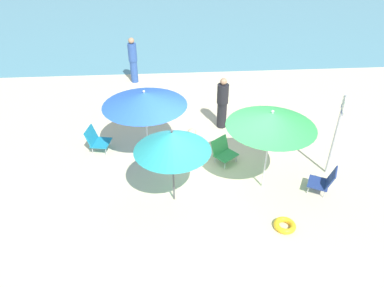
% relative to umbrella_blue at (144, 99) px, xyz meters
% --- Properties ---
extents(ground_plane, '(40.00, 40.00, 0.00)m').
position_rel_umbrella_blue_xyz_m(ground_plane, '(1.59, -1.32, -1.59)').
color(ground_plane, beige).
extents(sea_water, '(40.00, 16.00, 0.01)m').
position_rel_umbrella_blue_xyz_m(sea_water, '(1.59, 13.59, -1.59)').
color(sea_water, '#5693A3').
rests_on(sea_water, ground_plane).
extents(umbrella_blue, '(2.08, 2.08, 1.82)m').
position_rel_umbrella_blue_xyz_m(umbrella_blue, '(0.00, 0.00, 0.00)').
color(umbrella_blue, silver).
rests_on(umbrella_blue, ground_plane).
extents(umbrella_green, '(1.89, 1.89, 2.00)m').
position_rel_umbrella_blue_xyz_m(umbrella_green, '(2.68, -1.56, 0.19)').
color(umbrella_green, silver).
rests_on(umbrella_green, ground_plane).
extents(umbrella_teal, '(1.58, 1.58, 1.80)m').
position_rel_umbrella_blue_xyz_m(umbrella_teal, '(0.62, -1.85, -0.06)').
color(umbrella_teal, '#4C4C51').
rests_on(umbrella_teal, ground_plane).
extents(beach_chair_a, '(0.73, 0.73, 0.61)m').
position_rel_umbrella_blue_xyz_m(beach_chair_a, '(1.91, -0.48, -1.28)').
color(beach_chair_a, '#33934C').
rests_on(beach_chair_a, ground_plane).
extents(beach_chair_b, '(0.70, 0.67, 0.65)m').
position_rel_umbrella_blue_xyz_m(beach_chair_b, '(3.99, -1.86, -1.26)').
color(beach_chair_b, navy).
rests_on(beach_chair_b, ground_plane).
extents(beach_chair_c, '(0.63, 0.62, 0.66)m').
position_rel_umbrella_blue_xyz_m(beach_chair_c, '(-1.36, 0.25, -1.25)').
color(beach_chair_c, teal).
rests_on(beach_chair_c, ground_plane).
extents(person_a, '(0.45, 0.57, 0.90)m').
position_rel_umbrella_blue_xyz_m(person_a, '(1.11, -0.30, -1.16)').
color(person_a, silver).
rests_on(person_a, ground_plane).
extents(person_b, '(0.33, 0.33, 1.53)m').
position_rel_umbrella_blue_xyz_m(person_b, '(2.12, 1.26, -0.83)').
color(person_b, black).
rests_on(person_b, ground_plane).
extents(person_c, '(0.31, 0.31, 1.67)m').
position_rel_umbrella_blue_xyz_m(person_c, '(-0.66, 4.83, -0.74)').
color(person_c, '#2D519E').
rests_on(person_c, ground_plane).
extents(warning_sign, '(0.18, 0.42, 2.07)m').
position_rel_umbrella_blue_xyz_m(warning_sign, '(4.38, -1.14, -0.27)').
color(warning_sign, '#ADADB2').
rests_on(warning_sign, ground_plane).
extents(swim_ring, '(0.45, 0.45, 0.12)m').
position_rel_umbrella_blue_xyz_m(swim_ring, '(2.82, -2.87, -1.53)').
color(swim_ring, yellow).
rests_on(swim_ring, ground_plane).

